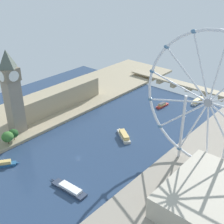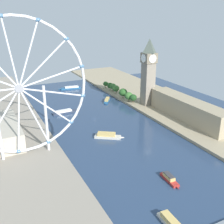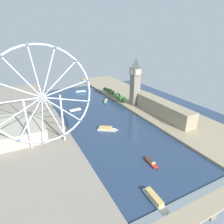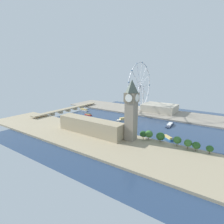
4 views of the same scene
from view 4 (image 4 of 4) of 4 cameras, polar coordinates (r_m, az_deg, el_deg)
ground_plane at (r=329.31m, az=10.95°, el=-4.48°), size 376.07×376.07×0.00m
riverbank_left at (r=243.42m, az=0.96°, el=-10.40°), size 90.00×520.00×3.00m
riverbank_right at (r=422.22m, az=16.62°, el=-0.61°), size 90.00×520.00×3.00m
clock_tower at (r=244.12m, az=6.19°, el=0.80°), size 16.75×16.75×84.09m
parliament_block at (r=279.12m, az=-6.99°, el=-4.48°), size 22.00×113.44×22.94m
tree_row_embankment at (r=249.83m, az=17.63°, el=-8.11°), size 12.92×93.49×13.65m
ferris_wheel at (r=419.45m, az=8.91°, el=7.93°), size 112.30×3.20×114.03m
riverside_hall at (r=436.49m, az=15.00°, el=1.28°), size 55.29×74.20×16.90m
river_bridge at (r=448.33m, az=-13.97°, el=0.92°), size 188.07×14.43×8.09m
tour_boat_1 at (r=359.63m, az=3.69°, el=-2.32°), size 27.74×20.57×5.77m
tour_boat_2 at (r=402.35m, az=-7.64°, el=-0.78°), size 6.62×22.40×4.89m
tour_boat_3 at (r=341.44m, az=17.94°, el=-3.96°), size 37.01×9.70×4.04m
tour_boat_4 at (r=277.15m, az=17.29°, el=-7.84°), size 17.11×21.92×5.08m
tour_boat_5 at (r=448.78m, az=-9.12°, el=0.69°), size 7.10×31.95×5.15m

